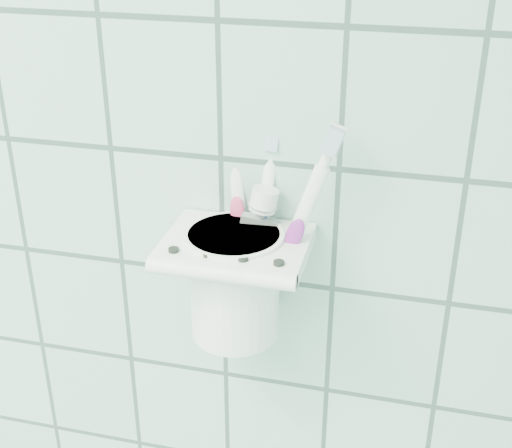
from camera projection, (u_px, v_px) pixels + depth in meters
holder_bracket at (237, 248)px, 0.61m from camera, size 0.12×0.10×0.04m
cup at (235, 280)px, 0.63m from camera, size 0.09×0.09×0.10m
toothbrush_pink at (247, 220)px, 0.62m from camera, size 0.03×0.05×0.19m
toothbrush_blue at (248, 233)px, 0.62m from camera, size 0.02×0.05×0.18m
toothbrush_orange at (257, 228)px, 0.60m from camera, size 0.06×0.03×0.20m
toothpaste_tube at (240, 243)px, 0.64m from camera, size 0.05×0.03×0.13m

